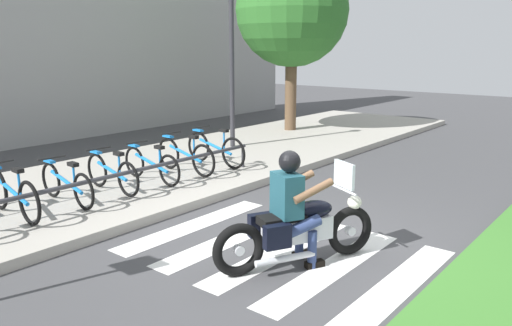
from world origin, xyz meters
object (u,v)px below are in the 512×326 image
bicycle_1 (13,194)px  tree_near_rack (292,10)px  bicycle_4 (151,164)px  street_lamp (232,52)px  bicycle_2 (66,184)px  bike_rack (132,173)px  bicycle_6 (215,149)px  bicycle_5 (185,156)px  rider (293,201)px  bicycle_3 (112,173)px  motorcycle (298,229)px

bicycle_1 → tree_near_rack: 9.84m
bicycle_4 → street_lamp: (3.53, 1.11, 2.01)m
bicycle_2 → tree_near_rack: tree_near_rack is taller
bike_rack → tree_near_rack: tree_near_rack is taller
street_lamp → tree_near_rack: (3.09, 0.40, 1.14)m
bicycle_6 → tree_near_rack: tree_near_rack is taller
bicycle_2 → bicycle_6: size_ratio=0.94×
bike_rack → bicycle_5: bearing=17.8°
bicycle_4 → street_lamp: size_ratio=0.40×
street_lamp → bicycle_4: bearing=-162.5°
bicycle_5 → street_lamp: (2.67, 1.11, 1.98)m
bicycle_2 → bicycle_5: (2.59, -0.00, 0.03)m
bicycle_1 → bicycle_5: (3.45, -0.00, 0.00)m
bicycle_2 → bike_rack: 1.03m
rider → bike_rack: bearing=85.7°
bicycle_3 → tree_near_rack: size_ratio=0.30×
bicycle_5 → tree_near_rack: tree_near_rack is taller
motorcycle → bicycle_5: motorcycle is taller
rider → street_lamp: size_ratio=0.35×
bicycle_6 → bike_rack: bicycle_6 is taller
bicycle_1 → bicycle_2: bicycle_1 is taller
rider → bicycle_2: bearing=98.6°
bicycle_4 → bicycle_6: size_ratio=0.96×
tree_near_rack → motorcycle: bearing=-144.2°
bicycle_3 → bicycle_5: (1.73, -0.00, 0.02)m
bicycle_1 → street_lamp: (6.12, 1.11, 1.98)m
motorcycle → bicycle_1: (-1.54, 4.02, 0.05)m
bicycle_5 → street_lamp: 3.51m
bicycle_4 → tree_near_rack: size_ratio=0.31×
bicycle_1 → street_lamp: street_lamp is taller
bicycle_1 → bike_rack: 1.81m
motorcycle → bicycle_1: bearing=110.9°
bicycle_2 → bicycle_4: size_ratio=0.99×
bike_rack → bicycle_2: bearing=147.2°
bicycle_3 → bicycle_6: bicycle_6 is taller
bicycle_1 → bicycle_2: 0.86m
bike_rack → tree_near_rack: size_ratio=1.09×
bicycle_2 → bicycle_6: bearing=-0.0°
bicycle_1 → bicycle_6: bicycle_6 is taller
street_lamp → tree_near_rack: tree_near_rack is taller
bike_rack → bicycle_3: bearing=90.0°
rider → street_lamp: (4.65, 5.09, 1.66)m
bicycle_1 → bicycle_5: size_ratio=1.01×
motorcycle → bicycle_3: motorcycle is taller
bicycle_2 → bicycle_4: 1.73m
street_lamp → bicycle_2: bearing=-168.1°
motorcycle → street_lamp: 7.17m
rider → bicycle_1: 4.25m
bicycle_3 → bike_rack: bearing=-90.0°
bicycle_2 → bicycle_5: size_ratio=0.96×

